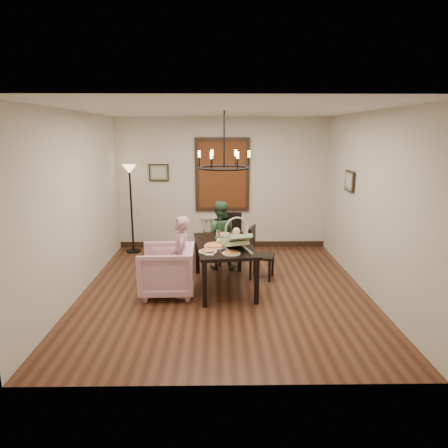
{
  "coord_description": "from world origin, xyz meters",
  "views": [
    {
      "loc": [
        -0.08,
        -6.04,
        2.48
      ],
      "look_at": [
        0.0,
        0.18,
        1.05
      ],
      "focal_mm": 32.0,
      "sensor_mm": 36.0,
      "label": 1
    }
  ],
  "objects_px": {
    "drinking_glass": "(233,241)",
    "floor_lamp": "(132,210)",
    "dining_table": "(224,249)",
    "seated_man": "(219,241)",
    "chair_far": "(230,239)",
    "chair_right": "(262,253)",
    "armchair": "(167,270)",
    "baby_bouncer": "(237,239)",
    "elderly_woman": "(181,264)"
  },
  "relations": [
    {
      "from": "dining_table",
      "to": "floor_lamp",
      "type": "xyz_separation_m",
      "value": [
        -1.9,
        2.02,
        0.25
      ]
    },
    {
      "from": "armchair",
      "to": "elderly_woman",
      "type": "bearing_deg",
      "value": 68.62
    },
    {
      "from": "armchair",
      "to": "drinking_glass",
      "type": "relative_size",
      "value": 6.54
    },
    {
      "from": "baby_bouncer",
      "to": "floor_lamp",
      "type": "relative_size",
      "value": 0.3
    },
    {
      "from": "dining_table",
      "to": "chair_right",
      "type": "bearing_deg",
      "value": 25.27
    },
    {
      "from": "armchair",
      "to": "seated_man",
      "type": "xyz_separation_m",
      "value": [
        0.82,
        1.2,
        0.14
      ]
    },
    {
      "from": "drinking_glass",
      "to": "floor_lamp",
      "type": "bearing_deg",
      "value": 134.13
    },
    {
      "from": "baby_bouncer",
      "to": "floor_lamp",
      "type": "height_order",
      "value": "floor_lamp"
    },
    {
      "from": "armchair",
      "to": "floor_lamp",
      "type": "xyz_separation_m",
      "value": [
        -1.01,
        2.28,
        0.52
      ]
    },
    {
      "from": "dining_table",
      "to": "drinking_glass",
      "type": "height_order",
      "value": "drinking_glass"
    },
    {
      "from": "armchair",
      "to": "chair_right",
      "type": "bearing_deg",
      "value": 112.17
    },
    {
      "from": "elderly_woman",
      "to": "floor_lamp",
      "type": "xyz_separation_m",
      "value": [
        -1.24,
        2.37,
        0.38
      ]
    },
    {
      "from": "seated_man",
      "to": "baby_bouncer",
      "type": "relative_size",
      "value": 1.97
    },
    {
      "from": "seated_man",
      "to": "floor_lamp",
      "type": "relative_size",
      "value": 0.59
    },
    {
      "from": "chair_right",
      "to": "chair_far",
      "type": "bearing_deg",
      "value": 51.85
    },
    {
      "from": "dining_table",
      "to": "chair_far",
      "type": "relative_size",
      "value": 1.69
    },
    {
      "from": "chair_right",
      "to": "floor_lamp",
      "type": "height_order",
      "value": "floor_lamp"
    },
    {
      "from": "chair_right",
      "to": "armchair",
      "type": "bearing_deg",
      "value": 130.59
    },
    {
      "from": "dining_table",
      "to": "armchair",
      "type": "height_order",
      "value": "armchair"
    },
    {
      "from": "seated_man",
      "to": "floor_lamp",
      "type": "distance_m",
      "value": 2.16
    },
    {
      "from": "seated_man",
      "to": "baby_bouncer",
      "type": "xyz_separation_m",
      "value": [
        0.26,
        -1.3,
        0.38
      ]
    },
    {
      "from": "armchair",
      "to": "elderly_woman",
      "type": "height_order",
      "value": "elderly_woman"
    },
    {
      "from": "dining_table",
      "to": "drinking_glass",
      "type": "distance_m",
      "value": 0.22
    },
    {
      "from": "floor_lamp",
      "to": "chair_far",
      "type": "bearing_deg",
      "value": -22.36
    },
    {
      "from": "armchair",
      "to": "seated_man",
      "type": "bearing_deg",
      "value": 144.16
    },
    {
      "from": "dining_table",
      "to": "drinking_glass",
      "type": "bearing_deg",
      "value": -37.39
    },
    {
      "from": "baby_bouncer",
      "to": "drinking_glass",
      "type": "xyz_separation_m",
      "value": [
        -0.05,
        0.28,
        -0.11
      ]
    },
    {
      "from": "dining_table",
      "to": "chair_far",
      "type": "bearing_deg",
      "value": 77.06
    },
    {
      "from": "dining_table",
      "to": "chair_right",
      "type": "distance_m",
      "value": 0.81
    },
    {
      "from": "chair_far",
      "to": "drinking_glass",
      "type": "height_order",
      "value": "chair_far"
    },
    {
      "from": "dining_table",
      "to": "baby_bouncer",
      "type": "distance_m",
      "value": 0.48
    },
    {
      "from": "chair_far",
      "to": "chair_right",
      "type": "xyz_separation_m",
      "value": [
        0.54,
        -0.77,
        -0.04
      ]
    },
    {
      "from": "dining_table",
      "to": "seated_man",
      "type": "relative_size",
      "value": 1.58
    },
    {
      "from": "chair_right",
      "to": "floor_lamp",
      "type": "bearing_deg",
      "value": 75.01
    },
    {
      "from": "baby_bouncer",
      "to": "elderly_woman",
      "type": "bearing_deg",
      "value": 162.72
    },
    {
      "from": "seated_man",
      "to": "drinking_glass",
      "type": "bearing_deg",
      "value": 105.89
    },
    {
      "from": "elderly_woman",
      "to": "drinking_glass",
      "type": "xyz_separation_m",
      "value": [
        0.8,
        0.27,
        0.28
      ]
    },
    {
      "from": "armchair",
      "to": "baby_bouncer",
      "type": "distance_m",
      "value": 1.21
    },
    {
      "from": "dining_table",
      "to": "chair_right",
      "type": "height_order",
      "value": "chair_right"
    },
    {
      "from": "chair_right",
      "to": "baby_bouncer",
      "type": "xyz_separation_m",
      "value": [
        -0.48,
        -0.78,
        0.46
      ]
    },
    {
      "from": "chair_far",
      "to": "armchair",
      "type": "xyz_separation_m",
      "value": [
        -1.02,
        -1.45,
        -0.11
      ]
    },
    {
      "from": "chair_far",
      "to": "chair_right",
      "type": "distance_m",
      "value": 0.94
    },
    {
      "from": "chair_far",
      "to": "floor_lamp",
      "type": "distance_m",
      "value": 2.23
    },
    {
      "from": "dining_table",
      "to": "armchair",
      "type": "xyz_separation_m",
      "value": [
        -0.9,
        -0.26,
        -0.27
      ]
    },
    {
      "from": "elderly_woman",
      "to": "seated_man",
      "type": "relative_size",
      "value": 0.99
    },
    {
      "from": "drinking_glass",
      "to": "elderly_woman",
      "type": "bearing_deg",
      "value": -161.58
    },
    {
      "from": "chair_right",
      "to": "armchair",
      "type": "xyz_separation_m",
      "value": [
        -1.56,
        -0.68,
        -0.07
      ]
    },
    {
      "from": "dining_table",
      "to": "floor_lamp",
      "type": "bearing_deg",
      "value": 126.27
    },
    {
      "from": "armchair",
      "to": "chair_far",
      "type": "bearing_deg",
      "value": 143.49
    },
    {
      "from": "seated_man",
      "to": "floor_lamp",
      "type": "height_order",
      "value": "floor_lamp"
    }
  ]
}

